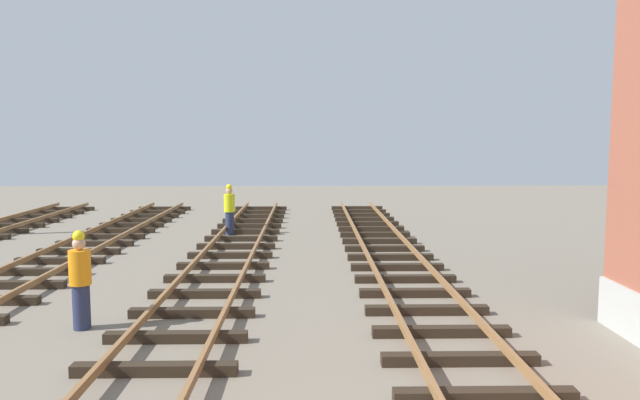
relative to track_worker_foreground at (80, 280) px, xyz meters
The scene contains 2 objects.
track_worker_foreground is the anchor object (origin of this frame).
track_worker_distant 11.07m from the track_worker_foreground, 82.99° to the left, with size 0.40×0.40×1.87m.
Camera 1 is at (-1.47, -4.45, 3.59)m, focal length 34.06 mm.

